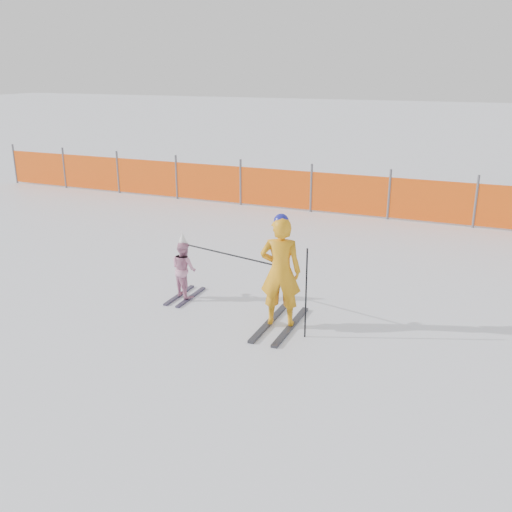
# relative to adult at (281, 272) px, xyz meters

# --- Properties ---
(ground) EXTENTS (120.00, 120.00, 0.00)m
(ground) POSITION_rel_adult_xyz_m (-0.41, -0.42, -0.84)
(ground) COLOR white
(ground) RESTS_ON ground
(adult) EXTENTS (0.66, 1.39, 1.69)m
(adult) POSITION_rel_adult_xyz_m (0.00, 0.00, 0.00)
(adult) COLOR black
(adult) RESTS_ON ground
(child) EXTENTS (0.57, 0.90, 1.11)m
(child) POSITION_rel_adult_xyz_m (-1.82, 0.42, -0.33)
(child) COLOR black
(child) RESTS_ON ground
(ski_poles) EXTENTS (2.17, 0.62, 1.30)m
(ski_poles) POSITION_rel_adult_xyz_m (-0.31, 0.03, -0.04)
(ski_poles) COLOR black
(ski_poles) RESTS_ON ground
(safety_fence) EXTENTS (15.98, 0.06, 1.25)m
(safety_fence) POSITION_rel_adult_xyz_m (-3.79, 6.80, -0.28)
(safety_fence) COLOR #595960
(safety_fence) RESTS_ON ground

